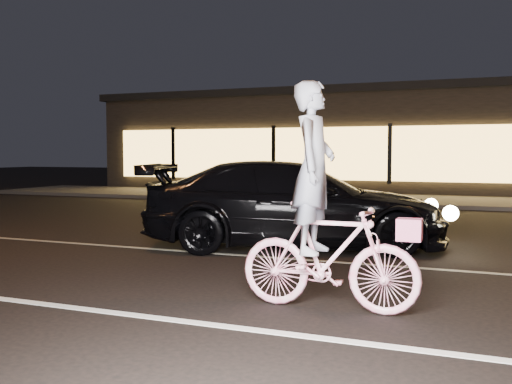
% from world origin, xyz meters
% --- Properties ---
extents(ground, '(90.00, 90.00, 0.00)m').
position_xyz_m(ground, '(0.00, 0.00, 0.00)').
color(ground, black).
rests_on(ground, ground).
extents(lane_stripe_near, '(60.00, 0.12, 0.01)m').
position_xyz_m(lane_stripe_near, '(0.00, -1.50, 0.00)').
color(lane_stripe_near, silver).
rests_on(lane_stripe_near, ground).
extents(lane_stripe_far, '(60.00, 0.10, 0.01)m').
position_xyz_m(lane_stripe_far, '(0.00, 2.00, 0.00)').
color(lane_stripe_far, gray).
rests_on(lane_stripe_far, ground).
extents(sidewalk, '(30.00, 4.00, 0.12)m').
position_xyz_m(sidewalk, '(0.00, 13.00, 0.06)').
color(sidewalk, '#383533').
rests_on(sidewalk, ground).
extents(storefront, '(25.40, 8.42, 4.20)m').
position_xyz_m(storefront, '(0.00, 18.97, 2.15)').
color(storefront, black).
rests_on(storefront, ground).
extents(cyclist, '(1.90, 0.65, 2.39)m').
position_xyz_m(cyclist, '(1.60, -0.58, 0.85)').
color(cyclist, '#FF4981').
rests_on(cyclist, ground).
extents(sedan, '(5.56, 3.52, 1.50)m').
position_xyz_m(sedan, '(0.10, 3.09, 0.75)').
color(sedan, black).
rests_on(sedan, ground).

